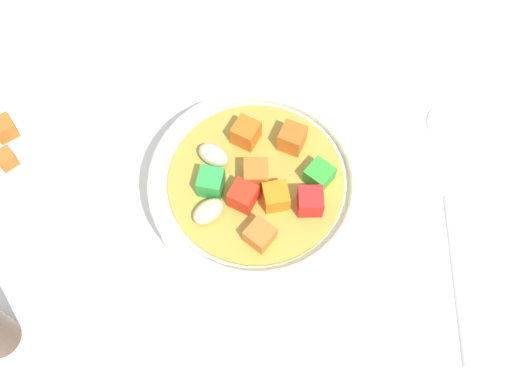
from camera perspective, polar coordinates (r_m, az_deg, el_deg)
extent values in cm
cube|color=silver|center=(50.53, 0.00, -1.70)|extent=(140.00, 140.00, 2.00)
cylinder|color=white|center=(47.63, 0.00, -0.22)|extent=(16.15, 16.15, 4.33)
torus|color=white|center=(45.36, 0.00, 1.09)|extent=(16.33, 16.33, 1.15)
cylinder|color=gold|center=(45.49, 0.00, 1.02)|extent=(13.30, 13.30, 0.40)
cube|color=orange|center=(43.83, 1.88, -0.43)|extent=(2.51, 2.51, 1.70)
cube|color=orange|center=(44.52, 0.19, 1.95)|extent=(2.43, 2.43, 1.99)
cube|color=green|center=(44.90, 5.97, 1.62)|extent=(2.08, 2.08, 1.51)
cube|color=orange|center=(42.80, 0.37, -4.05)|extent=(2.07, 2.07, 1.48)
ellipsoid|color=beige|center=(43.72, -4.50, -1.83)|extent=(2.40, 2.91, 1.25)
cube|color=orange|center=(46.13, -0.95, 5.57)|extent=(1.80, 1.80, 1.90)
cube|color=red|center=(43.78, 5.19, -0.76)|extent=(2.43, 2.43, 1.86)
cube|color=orange|center=(45.96, 3.42, 5.07)|extent=(1.94, 1.94, 1.93)
cube|color=red|center=(43.80, -1.30, -0.34)|extent=(1.82, 1.82, 1.80)
cube|color=green|center=(44.33, -4.28, 0.91)|extent=(2.24, 2.24, 1.85)
ellipsoid|color=beige|center=(45.61, -3.91, 3.64)|extent=(2.60, 1.77, 1.47)
cylinder|color=silver|center=(49.68, 18.48, -7.52)|extent=(6.88, 12.35, 0.73)
ellipsoid|color=silver|center=(55.14, 16.91, 6.38)|extent=(3.49, 3.98, 0.87)
cylinder|color=white|center=(53.82, -21.86, 4.19)|extent=(11.83, 11.83, 3.78)
torus|color=white|center=(52.11, -22.65, 5.31)|extent=(11.95, 11.95, 0.95)
cube|color=orange|center=(51.53, -22.60, 5.55)|extent=(2.15, 2.15, 1.58)
cube|color=orange|center=(50.23, -22.47, 2.88)|extent=(1.73, 1.73, 1.33)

